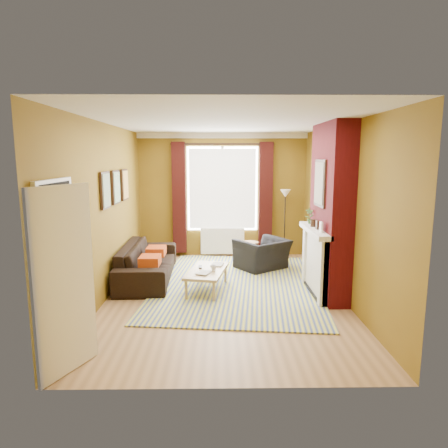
{
  "coord_description": "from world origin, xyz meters",
  "views": [
    {
      "loc": [
        -0.1,
        -6.37,
        2.26
      ],
      "look_at": [
        0.0,
        0.25,
        1.15
      ],
      "focal_mm": 32.0,
      "sensor_mm": 36.0,
      "label": 1
    }
  ],
  "objects_px": {
    "sofa": "(148,262)",
    "armchair": "(262,254)",
    "wicker_stool": "(250,252)",
    "coffee_table": "(207,272)",
    "floor_lamp": "(285,204)"
  },
  "relations": [
    {
      "from": "sofa",
      "to": "armchair",
      "type": "bearing_deg",
      "value": -75.37
    },
    {
      "from": "sofa",
      "to": "wicker_stool",
      "type": "relative_size",
      "value": 4.89
    },
    {
      "from": "coffee_table",
      "to": "sofa",
      "type": "bearing_deg",
      "value": 159.74
    },
    {
      "from": "wicker_stool",
      "to": "floor_lamp",
      "type": "relative_size",
      "value": 0.3
    },
    {
      "from": "coffee_table",
      "to": "wicker_stool",
      "type": "bearing_deg",
      "value": 75.64
    },
    {
      "from": "armchair",
      "to": "coffee_table",
      "type": "bearing_deg",
      "value": 16.03
    },
    {
      "from": "armchair",
      "to": "wicker_stool",
      "type": "distance_m",
      "value": 0.53
    },
    {
      "from": "sofa",
      "to": "wicker_stool",
      "type": "distance_m",
      "value": 2.3
    },
    {
      "from": "floor_lamp",
      "to": "sofa",
      "type": "bearing_deg",
      "value": -152.21
    },
    {
      "from": "sofa",
      "to": "armchair",
      "type": "xyz_separation_m",
      "value": [
        2.22,
        0.65,
        -0.02
      ]
    },
    {
      "from": "armchair",
      "to": "floor_lamp",
      "type": "distance_m",
      "value": 1.37
    },
    {
      "from": "coffee_table",
      "to": "floor_lamp",
      "type": "bearing_deg",
      "value": 63.72
    },
    {
      "from": "sofa",
      "to": "floor_lamp",
      "type": "bearing_deg",
      "value": -63.8
    },
    {
      "from": "armchair",
      "to": "coffee_table",
      "type": "distance_m",
      "value": 1.73
    },
    {
      "from": "wicker_stool",
      "to": "floor_lamp",
      "type": "height_order",
      "value": "floor_lamp"
    }
  ]
}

